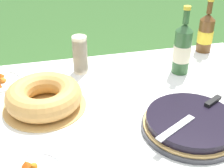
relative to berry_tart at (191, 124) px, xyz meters
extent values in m
cube|color=brown|center=(-0.21, 0.19, -0.05)|extent=(1.52, 1.02, 0.03)
cylinder|color=brown|center=(0.49, 0.64, -0.39)|extent=(0.06, 0.06, 0.65)
cube|color=white|center=(-0.21, 0.19, -0.03)|extent=(1.53, 1.03, 0.00)
cube|color=white|center=(-0.21, 0.70, -0.08)|extent=(1.53, 0.00, 0.10)
cylinder|color=#38383D|center=(0.00, 0.00, -0.02)|extent=(0.36, 0.36, 0.02)
cylinder|color=tan|center=(0.00, 0.00, 0.00)|extent=(0.35, 0.35, 0.01)
cylinder|color=black|center=(0.00, 0.00, 0.02)|extent=(0.33, 0.33, 0.03)
cube|color=silver|center=(-0.08, -0.05, 0.03)|extent=(0.18, 0.12, 0.00)
cube|color=black|center=(0.12, 0.07, 0.04)|extent=(0.09, 0.06, 0.01)
cylinder|color=tan|center=(-0.52, 0.28, -0.02)|extent=(0.34, 0.34, 0.01)
torus|color=tan|center=(-0.52, 0.28, 0.03)|extent=(0.31, 0.31, 0.10)
cylinder|color=beige|center=(-0.33, 0.55, 0.02)|extent=(0.07, 0.07, 0.09)
cylinder|color=beige|center=(-0.33, 0.55, 0.03)|extent=(0.07, 0.07, 0.09)
cylinder|color=beige|center=(-0.33, 0.55, 0.05)|extent=(0.07, 0.07, 0.09)
cylinder|color=beige|center=(-0.33, 0.55, 0.06)|extent=(0.07, 0.07, 0.09)
cylinder|color=beige|center=(-0.33, 0.55, 0.07)|extent=(0.07, 0.07, 0.09)
cylinder|color=beige|center=(-0.33, 0.55, 0.08)|extent=(0.07, 0.07, 0.09)
cylinder|color=beige|center=(-0.33, 0.55, 0.10)|extent=(0.07, 0.07, 0.09)
cylinder|color=beige|center=(-0.33, 0.55, 0.11)|extent=(0.07, 0.07, 0.09)
torus|color=beige|center=(-0.33, 0.55, 0.16)|extent=(0.07, 0.07, 0.01)
cylinder|color=#2D562D|center=(0.15, 0.43, 0.08)|extent=(0.08, 0.08, 0.22)
cylinder|color=beige|center=(0.15, 0.43, 0.08)|extent=(0.08, 0.08, 0.08)
cone|color=#2D562D|center=(0.15, 0.43, 0.21)|extent=(0.08, 0.08, 0.04)
cylinder|color=#2D562D|center=(0.15, 0.43, 0.26)|extent=(0.03, 0.03, 0.07)
cylinder|color=gold|center=(0.15, 0.43, 0.30)|extent=(0.03, 0.03, 0.02)
cylinder|color=brown|center=(0.38, 0.63, 0.06)|extent=(0.08, 0.08, 0.18)
cylinder|color=yellow|center=(0.38, 0.63, 0.06)|extent=(0.08, 0.08, 0.07)
cone|color=brown|center=(0.38, 0.63, 0.17)|extent=(0.08, 0.08, 0.04)
cylinder|color=brown|center=(0.38, 0.63, 0.22)|extent=(0.03, 0.03, 0.06)
cylinder|color=gold|center=(0.38, 0.63, 0.26)|extent=(0.03, 0.03, 0.02)
cone|color=#C04C11|center=(-0.59, -0.07, 0.00)|extent=(0.05, 0.05, 0.02)
cone|color=#B76616|center=(-0.57, -0.08, 0.00)|extent=(0.04, 0.04, 0.03)
cone|color=#AC4D16|center=(-0.71, 0.47, -0.01)|extent=(0.04, 0.04, 0.03)
cone|color=#BE6B1D|center=(-0.70, 0.51, 0.00)|extent=(0.05, 0.05, 0.03)
cone|color=#B04E12|center=(-0.71, 0.53, 0.01)|extent=(0.05, 0.05, 0.02)
cone|color=#C96B20|center=(-0.70, 0.51, 0.00)|extent=(0.04, 0.04, 0.03)
camera|label=1|loc=(-0.50, -0.82, 0.72)|focal=50.00mm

